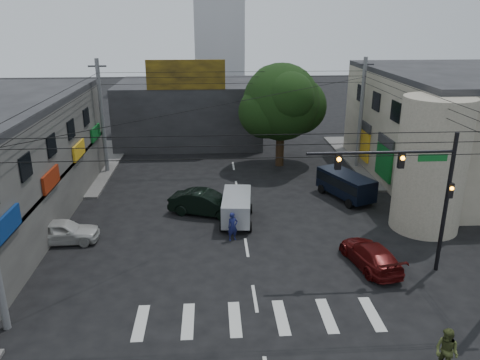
{
  "coord_description": "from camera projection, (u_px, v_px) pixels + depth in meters",
  "views": [
    {
      "loc": [
        -1.84,
        -21.38,
        12.32
      ],
      "look_at": [
        -0.24,
        4.0,
        3.32
      ],
      "focal_mm": 35.0,
      "sensor_mm": 36.0,
      "label": 1
    }
  ],
  "objects": [
    {
      "name": "sidewalk_far_right",
      "position": [
        431.0,
        158.0,
        42.31
      ],
      "size": [
        16.0,
        16.0,
        0.15
      ],
      "primitive_type": "cube",
      "color": "#514F4C",
      "rests_on": "ground"
    },
    {
      "name": "traffic_officer",
      "position": [
        233.0,
        227.0,
        26.83
      ],
      "size": [
        0.88,
        0.81,
        1.68
      ],
      "primitive_type": "imported",
      "rotation": [
        0.0,
        0.0,
        0.36
      ],
      "color": "#151A4B",
      "rests_on": "ground"
    },
    {
      "name": "building_right",
      "position": [
        467.0,
        128.0,
        36.29
      ],
      "size": [
        14.0,
        18.0,
        8.0
      ],
      "primitive_type": "cube",
      "color": "gray",
      "rests_on": "ground"
    },
    {
      "name": "silver_minivan",
      "position": [
        237.0,
        209.0,
        29.2
      ],
      "size": [
        4.39,
        2.47,
        1.75
      ],
      "primitive_type": null,
      "rotation": [
        0.0,
        0.0,
        1.48
      ],
      "color": "#AAACB2",
      "rests_on": "ground"
    },
    {
      "name": "billboard",
      "position": [
        186.0,
        75.0,
        41.51
      ],
      "size": [
        7.0,
        0.3,
        2.6
      ],
      "primitive_type": "cube",
      "color": "olive",
      "rests_on": "building_far"
    },
    {
      "name": "maroon_sedan",
      "position": [
        370.0,
        255.0,
        24.09
      ],
      "size": [
        3.43,
        5.06,
        1.27
      ],
      "primitive_type": "imported",
      "rotation": [
        0.0,
        0.0,
        3.33
      ],
      "color": "#450A09",
      "rests_on": "ground"
    },
    {
      "name": "navy_van",
      "position": [
        345.0,
        186.0,
        32.93
      ],
      "size": [
        5.85,
        5.03,
        1.84
      ],
      "primitive_type": null,
      "rotation": [
        0.0,
        0.0,
        1.97
      ],
      "color": "black",
      "rests_on": "ground"
    },
    {
      "name": "dark_sedan",
      "position": [
        206.0,
        203.0,
        30.36
      ],
      "size": [
        4.69,
        5.8,
        1.56
      ],
      "primitive_type": "imported",
      "rotation": [
        0.0,
        0.0,
        1.22
      ],
      "color": "black",
      "rests_on": "ground"
    },
    {
      "name": "white_compact",
      "position": [
        62.0,
        231.0,
        26.57
      ],
      "size": [
        1.95,
        4.21,
        1.39
      ],
      "primitive_type": "imported",
      "rotation": [
        0.0,
        0.0,
        1.61
      ],
      "color": "#BABAB6",
      "rests_on": "ground"
    },
    {
      "name": "utility_pole_far_left",
      "position": [
        102.0,
        118.0,
        37.23
      ],
      "size": [
        0.32,
        0.32,
        9.2
      ],
      "primitive_type": "cylinder",
      "color": "#59595B",
      "rests_on": "ground"
    },
    {
      "name": "street_tree",
      "position": [
        281.0,
        102.0,
        38.74
      ],
      "size": [
        6.4,
        6.4,
        8.7
      ],
      "color": "black",
      "rests_on": "ground"
    },
    {
      "name": "sidewalk_far_left",
      "position": [
        24.0,
        166.0,
        40.18
      ],
      "size": [
        16.0,
        16.0,
        0.15
      ],
      "primitive_type": "cube",
      "color": "#514F4C",
      "rests_on": "ground"
    },
    {
      "name": "utility_pole_far_right",
      "position": [
        361.0,
        114.0,
        38.47
      ],
      "size": [
        0.32,
        0.32,
        9.2
      ],
      "primitive_type": "cylinder",
      "color": "#59595B",
      "rests_on": "ground"
    },
    {
      "name": "corner_column",
      "position": [
        431.0,
        165.0,
        27.41
      ],
      "size": [
        4.0,
        4.0,
        8.0
      ],
      "primitive_type": "cylinder",
      "color": "gray",
      "rests_on": "ground"
    },
    {
      "name": "traffic_gantry",
      "position": [
        416.0,
        182.0,
        22.24
      ],
      "size": [
        7.1,
        0.35,
        7.2
      ],
      "color": "black",
      "rests_on": "ground"
    },
    {
      "name": "pedestrian_olive",
      "position": [
        446.0,
        352.0,
        16.74
      ],
      "size": [
        1.49,
        1.46,
        1.84
      ],
      "primitive_type": "imported",
      "rotation": [
        0.0,
        0.0,
        -1.06
      ],
      "color": "#3C441F",
      "rests_on": "ground"
    },
    {
      "name": "building_far",
      "position": [
        190.0,
        112.0,
        47.56
      ],
      "size": [
        14.0,
        10.0,
        6.0
      ],
      "primitive_type": "cube",
      "color": "#232326",
      "rests_on": "ground"
    },
    {
      "name": "ground",
      "position": [
        249.0,
        265.0,
        24.33
      ],
      "size": [
        160.0,
        160.0,
        0.0
      ],
      "primitive_type": "plane",
      "color": "black",
      "rests_on": "ground"
    }
  ]
}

